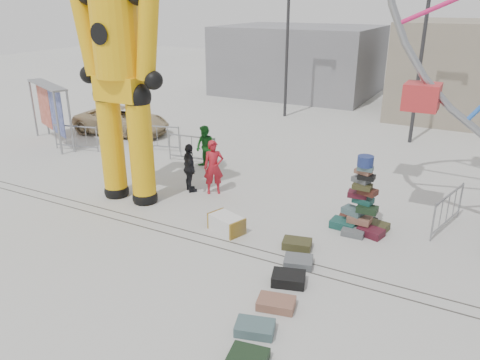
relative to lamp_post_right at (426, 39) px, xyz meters
The scene contains 24 objects.
ground 14.09m from the lamp_post_right, 103.39° to the right, with size 90.00×90.00×0.00m, color #9E9E99.
track_line_near 13.54m from the lamp_post_right, 104.01° to the right, with size 40.00×0.04×0.01m, color #47443F.
track_line_far 13.18m from the lamp_post_right, 104.46° to the right, with size 40.00×0.04×0.01m, color #47443F.
building_left 13.00m from the lamp_post_right, 135.30° to the left, with size 10.00×8.00×4.40m, color gray.
lamp_post_right is the anchor object (origin of this frame).
lamp_post_left 7.28m from the lamp_post_right, 164.05° to the left, with size 1.41×0.25×8.00m.
suitcase_tower 10.37m from the lamp_post_right, 89.10° to the right, with size 1.57×1.36×2.18m.
crash_test_dummy 13.00m from the lamp_post_right, 122.40° to the right, with size 3.09×1.37×7.84m.
banner_scaffold 16.28m from the lamp_post_right, 151.12° to the right, with size 3.61×2.06×2.66m.
steamer_trunk 12.63m from the lamp_post_right, 104.98° to the right, with size 0.99×0.57×0.46m, color silver.
row_case_0 12.28m from the lamp_post_right, 94.97° to the right, with size 0.74×0.50×0.22m, color #3E3C1F.
row_case_1 12.98m from the lamp_post_right, 93.04° to the right, with size 0.69×0.57×0.19m, color #5A5F62.
row_case_2 13.78m from the lamp_post_right, 92.42° to the right, with size 0.75×0.56×0.25m, color black.
row_case_3 14.68m from the lamp_post_right, 91.78° to the right, with size 0.78×0.52×0.20m, color #8E5C48.
row_case_4 15.56m from the lamp_post_right, 91.82° to the right, with size 0.75×0.51×0.21m, color #486467.
row_case_5 16.30m from the lamp_post_right, 90.80° to the right, with size 0.69×0.55×0.19m, color black.
barricade_dummy_a 15.33m from the lamp_post_right, 147.31° to the right, with size 2.00×0.10×1.10m, color gray, non-canonical shape.
barricade_dummy_b 12.03m from the lamp_post_right, 146.08° to the right, with size 2.00×0.10×1.10m, color gray, non-canonical shape.
barricade_dummy_c 10.79m from the lamp_post_right, 136.06° to the right, with size 2.00×0.10×1.10m, color gray, non-canonical shape.
barricade_wheel_front 9.57m from the lamp_post_right, 74.87° to the right, with size 2.00×0.10×1.10m, color gray, non-canonical shape.
pedestrian_red 11.05m from the lamp_post_right, 117.45° to the right, with size 0.66×0.43×1.81m, color maroon.
pedestrian_green 10.38m from the lamp_post_right, 131.18° to the right, with size 0.80×0.62×1.65m, color #186020.
pedestrian_black 11.65m from the lamp_post_right, 120.45° to the right, with size 0.97×0.40×1.65m, color black.
parked_suv 14.04m from the lamp_post_right, 158.06° to the right, with size 2.11×4.58×1.27m, color tan.
Camera 1 is at (5.88, -8.59, 6.06)m, focal length 35.00 mm.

